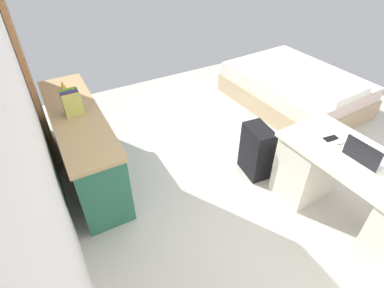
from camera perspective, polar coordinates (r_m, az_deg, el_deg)
name	(u,v)px	position (r m, az deg, el deg)	size (l,w,h in m)	color
ground_plane	(267,167)	(3.75, 13.63, -4.09)	(5.43, 5.43, 0.00)	beige
wall_back	(28,132)	(2.27, -27.81, 2.04)	(4.17, 0.10, 2.56)	white
door_wooden	(28,74)	(3.76, -27.91, 11.26)	(0.88, 0.05, 2.04)	#936038
desk	(352,193)	(3.18, 27.34, -7.93)	(1.48, 0.75, 0.74)	silver
credenza	(84,145)	(3.52, -19.22, -0.13)	(1.80, 0.48, 0.79)	#28664C
bed	(295,89)	(4.93, 18.36, 9.52)	(1.98, 1.52, 0.58)	tan
suitcase_black	(256,151)	(3.47, 11.70, -1.28)	(0.36, 0.22, 0.60)	black
laptop	(364,156)	(2.94, 29.02, -1.96)	(0.32, 0.24, 0.21)	#B7B7BC
computer_mouse	(339,142)	(3.08, 25.42, 0.41)	(0.06, 0.10, 0.03)	white
cell_phone_by_mouse	(331,138)	(3.11, 24.10, 0.95)	(0.07, 0.14, 0.01)	black
book_row	(72,103)	(3.26, -21.17, 7.10)	(0.15, 0.17, 0.24)	#BABB54
figurine_small	(63,86)	(3.76, -22.58, 9.84)	(0.08, 0.08, 0.11)	gold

